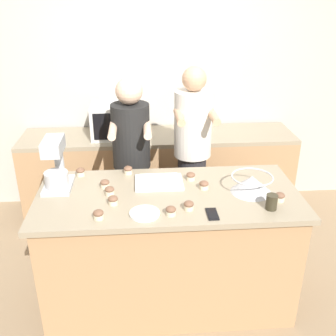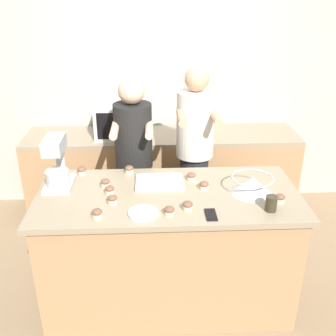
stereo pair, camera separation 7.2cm
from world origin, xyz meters
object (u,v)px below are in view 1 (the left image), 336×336
Objects in this scene: mixing_bowl at (252,183)px; cupcake_8 at (128,170)px; cell_phone at (212,214)px; cupcake_1 at (204,185)px; cupcake_0 at (110,191)px; cupcake_5 at (189,205)px; small_plate at (145,213)px; cupcake_4 at (113,200)px; microwave_oven at (116,120)px; person_right at (192,158)px; stand_mixer at (56,167)px; cupcake_10 at (280,197)px; person_left at (132,164)px; cupcake_7 at (80,172)px; drinking_glass at (272,202)px; cupcake_2 at (105,184)px; baking_tray at (159,182)px; cupcake_3 at (98,215)px; cupcake_9 at (191,176)px; cupcake_6 at (171,211)px.

mixing_bowl is 4.41× the size of cupcake_8.
cell_phone is 2.12× the size of cupcake_1.
cupcake_0 is 0.59m from cupcake_5.
small_plate is 0.26m from cupcake_4.
microwave_oven is at bearing 112.59° from cell_phone.
person_right is 1.03m from cell_phone.
mixing_bowl is (1.39, -0.18, -0.10)m from stand_mixer.
cupcake_5 is at bearing -173.90° from cupcake_10.
cupcake_10 reaches higher than cell_phone.
person_left is 0.56m from cupcake_7.
cupcake_10 is (0.09, 0.10, -0.02)m from drinking_glass.
drinking_glass is 1.54× the size of cupcake_2.
cupcake_10 is at bearing -21.42° from baking_tray.
person_left is 23.96× the size of cupcake_3.
cupcake_2 is 1.00× the size of cupcake_3.
mixing_bowl is (0.33, -0.74, 0.11)m from person_right.
cupcake_5 is at bearing 152.12° from cell_phone.
person_left is at bearing 131.12° from cupcake_9.
cupcake_3 is (-1.13, -0.04, -0.02)m from drinking_glass.
drinking_glass is 0.67m from cupcake_9.
cupcake_8 reaches higher than baking_tray.
cupcake_8 is at bearing -146.53° from person_right.
baking_tray is 1.25m from microwave_oven.
person_left is 0.68m from microwave_oven.
cupcake_8 is (-0.12, 0.63, 0.02)m from small_plate.
cupcake_2 is at bearing -140.59° from person_right.
person_right reaches higher than cupcake_5.
person_right is 5.70× the size of mixing_bowl.
person_right is 1.09m from small_plate.
cupcake_3 is (-0.04, -1.65, -0.09)m from microwave_oven.
cupcake_7 is 1.00× the size of cupcake_8.
microwave_oven is at bearing 124.07° from drinking_glass.
cupcake_0 is (-1.08, 0.28, -0.02)m from drinking_glass.
cupcake_4 is 1.00× the size of cupcake_10.
cupcake_10 reaches higher than baking_tray.
cupcake_5 is (0.29, 0.04, 0.02)m from small_plate.
mixing_bowl is 0.34m from cupcake_1.
cupcake_0 is 0.68m from cupcake_1.
cupcake_7 is at bearing 135.73° from cupcake_6.
microwave_oven reaches higher than mixing_bowl.
cupcake_9 is at bearing 37.64° from cupcake_3.
cell_phone is 2.12× the size of cupcake_8.
microwave_oven is at bearing 107.21° from baking_tray.
cupcake_2 is (-0.72, 0.07, 0.00)m from cupcake_1.
person_left is 23.96× the size of cupcake_1.
person_left is 23.96× the size of cupcake_8.
cupcake_8 is (-0.56, -0.37, 0.08)m from person_right.
cupcake_4 is (-0.65, -0.18, 0.00)m from cupcake_1.
microwave_oven reaches higher than baking_tray.
cupcake_6 is 0.91m from cupcake_7.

